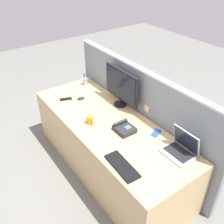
% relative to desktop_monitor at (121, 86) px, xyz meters
% --- Properties ---
extents(ground_plane, '(10.00, 10.00, 0.00)m').
position_rel_desktop_monitor_xyz_m(ground_plane, '(0.22, -0.34, -0.97)').
color(ground_plane, slate).
extents(desk, '(2.24, 0.83, 0.70)m').
position_rel_desktop_monitor_xyz_m(desk, '(0.22, -0.34, -0.62)').
color(desk, tan).
rests_on(desk, ground_plane).
extents(cubicle_divider, '(2.43, 0.07, 1.24)m').
position_rel_desktop_monitor_xyz_m(cubicle_divider, '(0.22, 0.11, -0.34)').
color(cubicle_divider, gray).
rests_on(cubicle_divider, ground_plane).
extents(desktop_monitor, '(0.59, 0.16, 0.47)m').
position_rel_desktop_monitor_xyz_m(desktop_monitor, '(0.00, 0.00, 0.00)').
color(desktop_monitor, black).
rests_on(desktop_monitor, desk).
extents(laptop, '(0.30, 0.25, 0.25)m').
position_rel_desktop_monitor_xyz_m(laptop, '(1.04, -0.06, -0.20)').
color(laptop, '#B2B5BC').
rests_on(laptop, desk).
extents(desk_phone, '(0.21, 0.19, 0.09)m').
position_rel_desktop_monitor_xyz_m(desk_phone, '(0.45, -0.29, -0.23)').
color(desk_phone, '#232328').
rests_on(desk_phone, desk).
extents(keyboard_main, '(0.40, 0.17, 0.02)m').
position_rel_desktop_monitor_xyz_m(keyboard_main, '(0.86, -0.63, -0.25)').
color(keyboard_main, black).
rests_on(keyboard_main, desk).
extents(computer_mouse_right_hand, '(0.07, 0.11, 0.03)m').
position_rel_desktop_monitor_xyz_m(computer_mouse_right_hand, '(-0.40, -0.34, -0.25)').
color(computer_mouse_right_hand, '#232328').
rests_on(computer_mouse_right_hand, desk).
extents(pen_cup, '(0.07, 0.07, 0.18)m').
position_rel_desktop_monitor_xyz_m(pen_cup, '(-0.73, -0.09, -0.21)').
color(pen_cup, '#99999E').
rests_on(pen_cup, desk).
extents(cell_phone_black_slab, '(0.11, 0.17, 0.01)m').
position_rel_desktop_monitor_xyz_m(cell_phone_black_slab, '(-0.52, -0.50, -0.26)').
color(cell_phone_black_slab, black).
rests_on(cell_phone_black_slab, desk).
extents(cell_phone_blue_case, '(0.12, 0.16, 0.01)m').
position_rel_desktop_monitor_xyz_m(cell_phone_blue_case, '(0.68, -0.04, -0.26)').
color(cell_phone_blue_case, blue).
rests_on(cell_phone_blue_case, desk).
extents(coffee_mug, '(0.12, 0.08, 0.09)m').
position_rel_desktop_monitor_xyz_m(coffee_mug, '(0.11, -0.52, -0.22)').
color(coffee_mug, orange).
rests_on(coffee_mug, desk).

